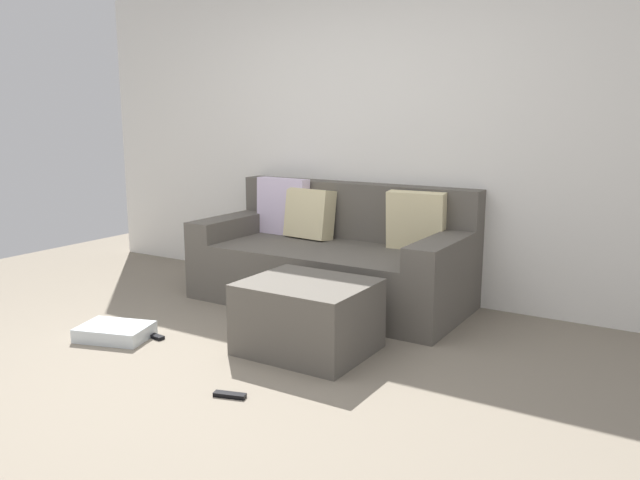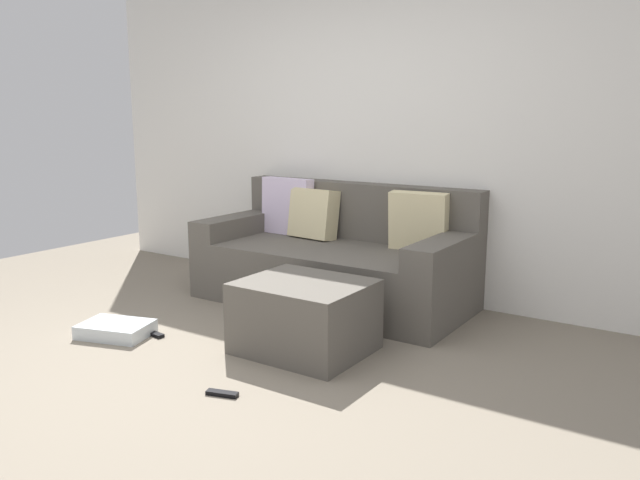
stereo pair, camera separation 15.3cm
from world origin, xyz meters
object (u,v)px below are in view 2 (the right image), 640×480
Objects in this scene: storage_bin at (116,329)px; remote_by_storage_bin at (153,334)px; ottoman at (305,316)px; remote_near_ottoman at (222,394)px; couch_sectional at (336,259)px.

remote_by_storage_bin is (0.20, 0.14, -0.03)m from storage_bin.
ottoman is 1.06m from remote_by_storage_bin.
storage_bin is 2.59× the size of remote_near_ottoman.
storage_bin is 0.24m from remote_by_storage_bin.
couch_sectional is 1.49m from remote_by_storage_bin.
remote_near_ottoman is (0.01, -0.76, -0.21)m from ottoman.
remote_near_ottoman and remote_by_storage_bin have the same top height.
remote_near_ottoman is at bearing -89.08° from ottoman.
couch_sectional is 12.14× the size of remote_near_ottoman.
couch_sectional is 11.53× the size of remote_by_storage_bin.
couch_sectional reaches higher than ottoman.
ottoman is at bearing 21.82° from storage_bin.
storage_bin is at bearing -137.26° from remote_by_storage_bin.
couch_sectional is at bearing 73.54° from remote_by_storage_bin.
couch_sectional reaches higher than remote_near_ottoman.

